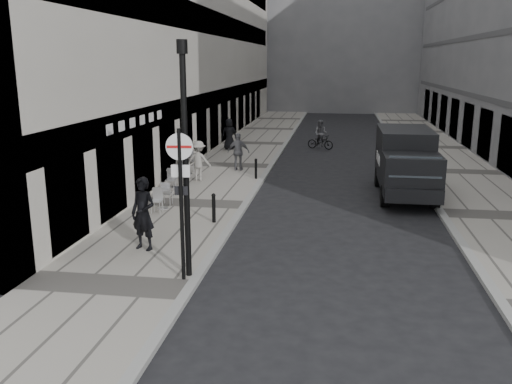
% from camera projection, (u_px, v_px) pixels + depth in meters
% --- Properties ---
extents(ground, '(120.00, 120.00, 0.00)m').
position_uv_depth(ground, '(148.00, 355.00, 9.94)').
color(ground, black).
rests_on(ground, ground).
extents(sidewalk, '(4.00, 60.00, 0.12)m').
position_uv_depth(sidewalk, '(231.00, 166.00, 27.51)').
color(sidewalk, gray).
rests_on(sidewalk, ground).
extents(far_sidewalk, '(4.00, 60.00, 0.12)m').
position_uv_depth(far_sidewalk, '(457.00, 172.00, 25.90)').
color(far_sidewalk, gray).
rests_on(far_sidewalk, ground).
extents(building_far, '(24.00, 16.00, 22.00)m').
position_uv_depth(building_far, '(326.00, 9.00, 60.93)').
color(building_far, gray).
rests_on(building_far, ground).
extents(walking_man, '(0.86, 0.70, 2.05)m').
position_uv_depth(walking_man, '(143.00, 214.00, 14.95)').
color(walking_man, black).
rests_on(walking_man, sidewalk).
extents(sign_post, '(0.63, 0.13, 3.65)m').
position_uv_depth(sign_post, '(181.00, 185.00, 12.56)').
color(sign_post, black).
rests_on(sign_post, sidewalk).
extents(lamppost, '(0.25, 0.25, 5.60)m').
position_uv_depth(lamppost, '(185.00, 150.00, 12.61)').
color(lamppost, black).
rests_on(lamppost, sidewalk).
extents(bollard_near, '(0.12, 0.12, 0.90)m').
position_uv_depth(bollard_near, '(214.00, 209.00, 17.61)').
color(bollard_near, black).
rests_on(bollard_near, sidewalk).
extents(bollard_far, '(0.11, 0.11, 0.85)m').
position_uv_depth(bollard_far, '(256.00, 169.00, 24.17)').
color(bollard_far, black).
rests_on(bollard_far, sidewalk).
extents(panel_van, '(2.09, 5.53, 2.60)m').
position_uv_depth(panel_van, '(406.00, 160.00, 21.39)').
color(panel_van, black).
rests_on(panel_van, ground).
extents(cyclist, '(1.74, 1.11, 1.77)m').
position_uv_depth(cyclist, '(321.00, 138.00, 33.02)').
color(cyclist, black).
rests_on(cyclist, ground).
extents(pedestrian_a, '(1.07, 0.47, 1.80)m').
position_uv_depth(pedestrian_a, '(239.00, 152.00, 25.92)').
color(pedestrian_a, slate).
rests_on(pedestrian_a, sidewalk).
extents(pedestrian_b, '(1.21, 0.78, 1.76)m').
position_uv_depth(pedestrian_b, '(199.00, 161.00, 23.66)').
color(pedestrian_b, gray).
rests_on(pedestrian_b, sidewalk).
extents(pedestrian_c, '(1.04, 0.87, 1.82)m').
position_uv_depth(pedestrian_c, '(229.00, 134.00, 32.14)').
color(pedestrian_c, black).
rests_on(pedestrian_c, sidewalk).
extents(cafe_table_near, '(0.67, 1.51, 0.86)m').
position_uv_depth(cafe_table_near, '(162.00, 197.00, 19.24)').
color(cafe_table_near, silver).
rests_on(cafe_table_near, sidewalk).
extents(cafe_table_mid, '(0.70, 1.58, 0.90)m').
position_uv_depth(cafe_table_mid, '(175.00, 177.00, 22.46)').
color(cafe_table_mid, silver).
rests_on(cafe_table_mid, sidewalk).
extents(cafe_table_far, '(0.80, 1.81, 1.03)m').
position_uv_depth(cafe_table_far, '(187.00, 163.00, 25.16)').
color(cafe_table_far, silver).
rests_on(cafe_table_far, sidewalk).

